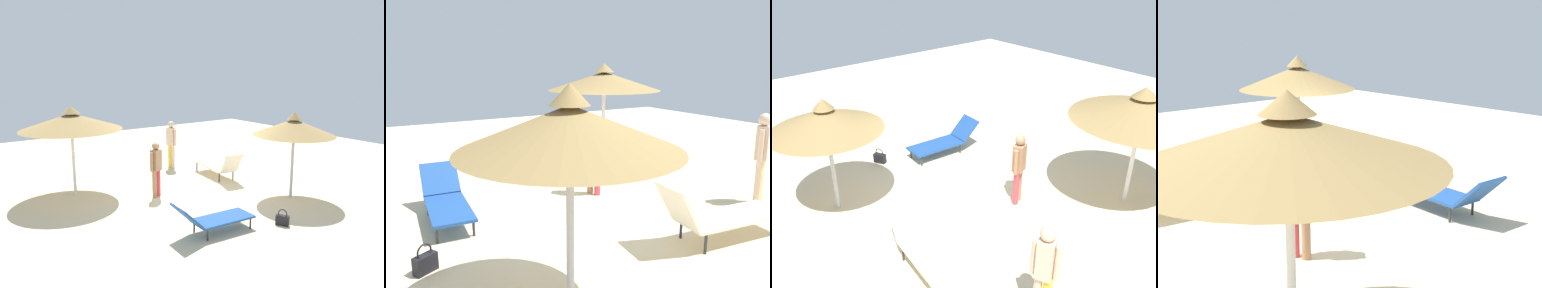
# 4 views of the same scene
# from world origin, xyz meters

# --- Properties ---
(ground) EXTENTS (24.00, 24.00, 0.10)m
(ground) POSITION_xyz_m (0.00, 0.00, -0.05)
(ground) COLOR beige
(parasol_umbrella_back) EXTENTS (2.90, 2.90, 2.66)m
(parasol_umbrella_back) POSITION_xyz_m (2.63, -2.31, 2.21)
(parasol_umbrella_back) COLOR white
(parasol_umbrella_back) RESTS_ON ground
(parasol_umbrella_center) EXTENTS (2.30, 2.30, 2.52)m
(parasol_umbrella_center) POSITION_xyz_m (-2.39, 1.56, 2.08)
(parasol_umbrella_center) COLOR #B2B2B7
(parasol_umbrella_center) RESTS_ON ground
(lounge_chair_far_right) EXTENTS (0.91, 2.23, 1.02)m
(lounge_chair_far_right) POSITION_xyz_m (-2.00, -1.25, 0.44)
(lounge_chair_far_right) COLOR silver
(lounge_chair_far_right) RESTS_ON ground
(lounge_chair_near_left) EXTENTS (2.00, 0.80, 0.82)m
(lounge_chair_near_left) POSITION_xyz_m (0.99, 2.14, 0.37)
(lounge_chair_near_left) COLOR #1E478C
(lounge_chair_near_left) RESTS_ON ground
(person_standing_far_left) EXTENTS (0.44, 0.31, 1.63)m
(person_standing_far_left) POSITION_xyz_m (0.74, -0.79, 0.93)
(person_standing_far_left) COLOR #A57554
(person_standing_far_left) RESTS_ON ground
(person_standing_front) EXTENTS (0.30, 0.40, 1.77)m
(person_standing_front) POSITION_xyz_m (-1.34, -3.23, 1.01)
(person_standing_front) COLOR yellow
(person_standing_front) RESTS_ON ground
(handbag) EXTENTS (0.26, 0.34, 0.41)m
(handbag) POSITION_xyz_m (-0.68, 2.77, 0.14)
(handbag) COLOR black
(handbag) RESTS_ON ground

